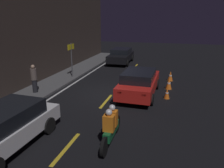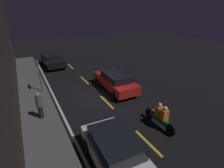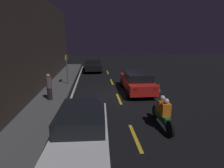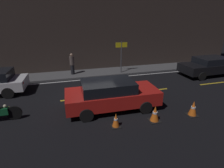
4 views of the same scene
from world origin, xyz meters
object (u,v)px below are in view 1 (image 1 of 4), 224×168
Objects in this scene: taxi_red at (139,82)px; van_black at (121,55)px; shop_sign at (71,53)px; sedan_white at (5,127)px; traffic_cone_mid at (169,84)px; traffic_cone_far at (170,76)px; traffic_cone_near at (167,94)px; motorcycle at (111,126)px; pedestrian at (34,78)px.

taxi_red is 1.03× the size of van_black.
sedan_white is at bearing -168.89° from shop_sign.
sedan_white reaches higher than traffic_cone_mid.
traffic_cone_far is (1.90, -0.04, -0.00)m from traffic_cone_mid.
traffic_cone_near is at bearing 178.79° from traffic_cone_mid.
motorcycle reaches higher than traffic_cone_mid.
shop_sign reaches higher than traffic_cone_far.
shop_sign is (3.70, -0.55, 0.88)m from pedestrian.
van_black is at bearing 33.64° from traffic_cone_mid.
taxi_red is at bearing -113.04° from shop_sign.
taxi_red is 6.30× the size of traffic_cone_far.
taxi_red is 2.79× the size of pedestrian.
sedan_white is 5.38m from pedestrian.
motorcycle is 6.73m from pedestrian.
traffic_cone_far is (3.41, -1.63, -0.42)m from taxi_red.
van_black is 8.54m from traffic_cone_mid.
shop_sign is (7.43, 5.04, 1.17)m from motorcycle.
traffic_cone_near is 7.32m from shop_sign.
pedestrian reaches higher than traffic_cone_near.
taxi_red is (6.38, -3.50, 0.02)m from sedan_white.
taxi_red is 2.23m from traffic_cone_mid.
taxi_red is at bearing -75.45° from pedestrian.
pedestrian reaches higher than traffic_cone_far.
sedan_white is 9.40m from traffic_cone_mid.
pedestrian is at bearing 105.53° from taxi_red.
shop_sign reaches higher than sedan_white.
motorcycle is at bearing 10.68° from van_black.
van_black is 1.80× the size of shop_sign.
traffic_cone_mid reaches higher than traffic_cone_near.
traffic_cone_far is (3.63, -0.08, 0.05)m from traffic_cone_near.
taxi_red is 5.93m from pedestrian.
shop_sign reaches higher than pedestrian.
pedestrian is 0.67× the size of shop_sign.
motorcycle is 5.29m from traffic_cone_near.
traffic_cone_near is at bearing -97.32° from taxi_red.
sedan_white is at bearing 147.17° from traffic_cone_mid.
traffic_cone_mid is at bearing -67.74° from pedestrian.
pedestrian is at bearing 55.86° from motorcycle.
van_black is at bearing 42.49° from traffic_cone_far.
sedan_white is at bearing -155.43° from pedestrian.
traffic_cone_far is at bearing 40.97° from van_black.
shop_sign is at bearing -166.52° from sedan_white.
van_black is 14.16m from motorcycle.
traffic_cone_mid is at bearing -14.81° from motorcycle.
motorcycle is 6.96m from traffic_cone_mid.
pedestrian reaches higher than taxi_red.
motorcycle is 3.73× the size of traffic_cone_near.
traffic_cone_far is at bearing -56.38° from pedestrian.
motorcycle is at bearing 179.37° from taxi_red.
sedan_white is 0.95× the size of taxi_red.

